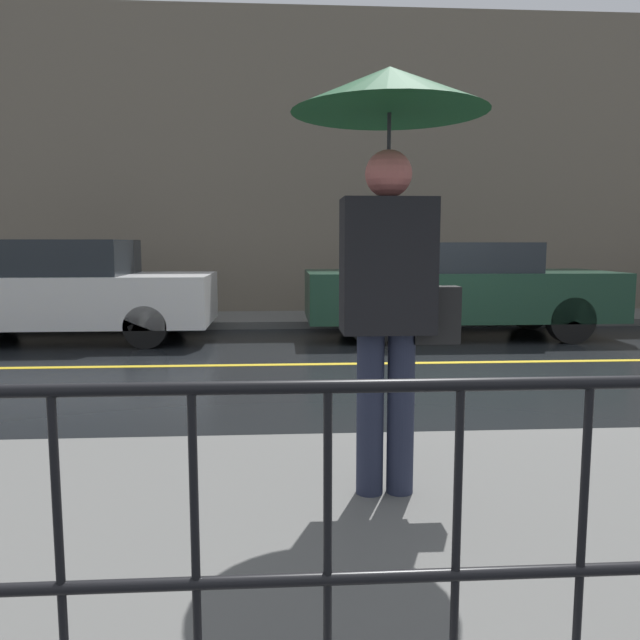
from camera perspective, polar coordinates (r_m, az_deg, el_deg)
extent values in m
plane|color=black|center=(7.86, 11.64, -3.85)|extent=(80.00, 80.00, 0.00)
cube|color=#60605E|center=(11.74, 6.47, 0.14)|extent=(28.00, 1.74, 0.12)
cube|color=gold|center=(7.86, 11.64, -3.82)|extent=(25.20, 0.12, 0.01)
cube|color=#706656|center=(12.75, 5.83, 13.75)|extent=(28.00, 0.30, 5.92)
cylinder|color=black|center=(1.89, -22.65, -20.40)|extent=(0.02, 0.02, 0.97)
cylinder|color=black|center=(1.82, -11.29, -21.22)|extent=(0.02, 0.02, 0.97)
cylinder|color=black|center=(1.81, 0.70, -21.26)|extent=(0.02, 0.02, 0.97)
cylinder|color=black|center=(1.86, 12.32, -20.48)|extent=(0.02, 0.02, 0.97)
cylinder|color=black|center=(1.98, 22.75, -19.11)|extent=(0.02, 0.02, 0.97)
cylinder|color=#23283D|center=(3.37, 4.60, -8.53)|extent=(0.14, 0.14, 0.88)
cylinder|color=#23283D|center=(3.39, 7.38, -8.44)|extent=(0.14, 0.14, 0.88)
cube|color=black|center=(3.26, 6.17, 4.94)|extent=(0.48, 0.29, 0.69)
sphere|color=#CA6A61|center=(3.28, 6.28, 13.15)|extent=(0.24, 0.24, 0.24)
cylinder|color=#262628|center=(3.27, 6.26, 11.69)|extent=(0.02, 0.02, 0.77)
cone|color=#144723|center=(3.34, 6.39, 20.20)|extent=(1.00, 1.00, 0.22)
cube|color=black|center=(3.33, 10.55, 0.48)|extent=(0.24, 0.12, 0.30)
cube|color=silver|center=(10.16, -22.24, 1.78)|extent=(4.37, 1.84, 0.74)
cube|color=#1E2328|center=(10.18, -23.34, 5.30)|extent=(2.27, 1.69, 0.52)
cylinder|color=black|center=(10.63, -13.83, 0.56)|extent=(0.60, 0.22, 0.60)
cylinder|color=black|center=(9.06, -15.62, -0.60)|extent=(0.60, 0.22, 0.60)
cube|color=#193828|center=(10.02, 12.49, 2.27)|extent=(4.75, 1.77, 0.74)
cube|color=#1E2328|center=(9.94, 11.52, 5.68)|extent=(2.47, 1.63, 0.45)
cylinder|color=black|center=(11.26, 18.56, 0.96)|extent=(0.69, 0.22, 0.69)
cylinder|color=black|center=(9.86, 21.94, -0.01)|extent=(0.69, 0.22, 0.69)
cylinder|color=black|center=(10.51, 3.54, 0.90)|extent=(0.69, 0.22, 0.69)
cylinder|color=black|center=(8.99, 4.77, -0.15)|extent=(0.69, 0.22, 0.69)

